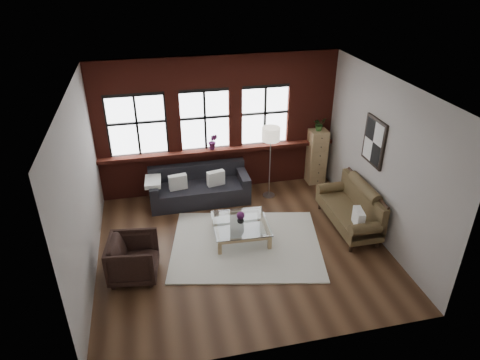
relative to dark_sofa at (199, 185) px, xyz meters
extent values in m
plane|color=#3E2516|center=(0.57, -1.90, -0.41)|extent=(5.50, 5.50, 0.00)
plane|color=white|center=(0.57, -1.90, 2.79)|extent=(5.50, 5.50, 0.00)
plane|color=#A9A39D|center=(0.57, 0.60, 1.19)|extent=(5.50, 0.00, 5.50)
plane|color=#A9A39D|center=(0.57, -4.40, 1.19)|extent=(5.50, 0.00, 5.50)
plane|color=#A9A39D|center=(-2.18, -1.90, 1.19)|extent=(0.00, 5.00, 5.00)
plane|color=#A9A39D|center=(3.32, -1.90, 1.19)|extent=(0.00, 5.00, 5.00)
cube|color=#5C1E15|center=(0.57, 0.45, 0.63)|extent=(5.50, 0.30, 0.08)
cube|color=beige|center=(0.66, -1.90, -0.39)|extent=(3.29, 2.81, 0.03)
cube|color=white|center=(-0.48, -0.10, 0.19)|extent=(0.42, 0.20, 0.34)
cube|color=white|center=(0.37, -0.10, 0.19)|extent=(0.42, 0.22, 0.34)
cube|color=white|center=(2.79, -2.30, 0.19)|extent=(0.20, 0.40, 0.34)
imported|color=black|center=(-1.48, -2.33, -0.02)|extent=(0.95, 0.93, 0.77)
imported|color=#B2B2B2|center=(0.61, -1.62, 0.02)|extent=(0.15, 0.15, 0.14)
sphere|color=#571D51|center=(0.61, -1.62, 0.13)|extent=(0.16, 0.16, 0.16)
cube|color=tan|center=(2.95, 0.32, 0.28)|extent=(0.42, 0.42, 1.37)
imported|color=#2D5923|center=(2.95, 0.32, 1.12)|extent=(0.35, 0.33, 0.31)
imported|color=#571D51|center=(0.42, 0.42, 0.87)|extent=(0.26, 0.23, 0.39)
camera|label=1|loc=(-0.95, -8.52, 4.76)|focal=32.00mm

